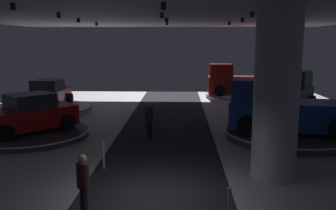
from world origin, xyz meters
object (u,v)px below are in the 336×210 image
(pickup_truck_mid_right, at_px, (283,110))
(display_car_far_left, at_px, (47,95))
(visitor_walking_far, at_px, (83,181))
(column_right, at_px, (277,92))
(display_platform_deep_right, at_px, (242,96))
(display_platform_far_left, at_px, (48,109))
(display_car_mid_left, at_px, (29,115))
(display_platform_mid_right, at_px, (289,134))
(display_platform_mid_left, at_px, (29,134))
(pickup_truck_far_right, at_px, (285,95))
(pickup_truck_deep_right, at_px, (238,82))
(display_platform_far_right, at_px, (282,114))
(visitor_walking_near, at_px, (149,118))

(pickup_truck_mid_right, xyz_separation_m, display_car_far_left, (-12.78, 5.96, -0.23))
(pickup_truck_mid_right, relative_size, display_car_far_left, 1.31)
(pickup_truck_mid_right, xyz_separation_m, visitor_walking_far, (-6.94, -7.73, -0.37))
(display_car_far_left, bearing_deg, column_right, -44.21)
(column_right, distance_m, pickup_truck_mid_right, 5.38)
(display_platform_deep_right, height_order, visitor_walking_far, visitor_walking_far)
(display_platform_far_left, bearing_deg, display_car_mid_left, -77.52)
(column_right, bearing_deg, display_platform_far_left, 135.87)
(display_platform_mid_right, distance_m, display_platform_mid_left, 11.77)
(column_right, distance_m, display_platform_mid_left, 11.25)
(pickup_truck_far_right, relative_size, visitor_walking_far, 3.50)
(pickup_truck_deep_right, height_order, display_platform_mid_left, pickup_truck_deep_right)
(column_right, xyz_separation_m, pickup_truck_far_right, (3.13, 10.17, -1.57))
(display_platform_mid_right, distance_m, display_platform_far_left, 14.40)
(display_platform_mid_right, relative_size, display_car_mid_left, 1.31)
(display_platform_far_right, relative_size, visitor_walking_far, 3.79)
(display_platform_far_right, height_order, display_platform_far_left, display_platform_far_left)
(display_platform_deep_right, xyz_separation_m, visitor_walking_near, (-6.20, -12.24, 0.76))
(display_platform_far_left, xyz_separation_m, display_platform_deep_right, (13.02, 6.28, -0.01))
(column_right, distance_m, display_platform_far_left, 15.80)
(visitor_walking_near, distance_m, visitor_walking_far, 7.76)
(display_platform_mid_right, xyz_separation_m, display_car_far_left, (-13.10, 6.02, 0.86))
(visitor_walking_near, bearing_deg, display_car_mid_left, -178.75)
(column_right, height_order, display_car_mid_left, column_right)
(display_platform_far_left, relative_size, display_platform_deep_right, 0.95)
(display_platform_deep_right, distance_m, display_platform_mid_left, 17.03)
(display_platform_far_right, bearing_deg, column_right, -106.62)
(display_platform_far_left, bearing_deg, display_platform_deep_right, 25.73)
(column_right, relative_size, visitor_walking_near, 3.46)
(pickup_truck_far_right, relative_size, display_platform_mid_left, 1.03)
(pickup_truck_mid_right, xyz_separation_m, pickup_truck_deep_right, (-0.08, 12.21, -0.08))
(column_right, distance_m, pickup_truck_deep_right, 17.27)
(pickup_truck_far_right, bearing_deg, pickup_truck_mid_right, -106.38)
(display_platform_mid_right, height_order, pickup_truck_mid_right, pickup_truck_mid_right)
(display_platform_far_left, height_order, display_platform_mid_left, display_platform_far_left)
(pickup_truck_far_right, distance_m, display_platform_deep_right, 7.16)
(display_car_far_left, bearing_deg, display_platform_far_right, -3.98)
(display_platform_mid_right, height_order, display_car_far_left, display_car_far_left)
(pickup_truck_deep_right, bearing_deg, display_platform_mid_left, -132.56)
(pickup_truck_deep_right, distance_m, display_car_mid_left, 16.79)
(display_platform_deep_right, bearing_deg, visitor_walking_far, -109.82)
(visitor_walking_near, height_order, visitor_walking_far, same)
(display_car_far_left, height_order, pickup_truck_deep_right, pickup_truck_deep_right)
(pickup_truck_far_right, relative_size, display_car_mid_left, 1.29)
(pickup_truck_mid_right, bearing_deg, display_car_mid_left, -179.22)
(display_car_far_left, distance_m, display_car_mid_left, 6.26)
(display_platform_far_left, height_order, display_car_mid_left, display_car_mid_left)
(display_platform_far_left, relative_size, visitor_walking_far, 3.40)
(display_platform_mid_right, xyz_separation_m, display_car_mid_left, (-11.75, -0.10, 0.84))
(visitor_walking_far, bearing_deg, display_car_far_left, 113.09)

